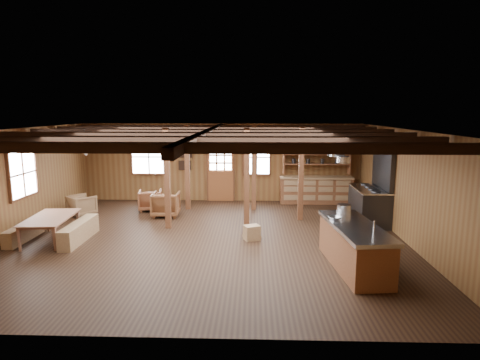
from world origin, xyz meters
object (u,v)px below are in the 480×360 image
object	(u,v)px
armchair_a	(166,204)
kitchen_island	(354,246)
dining_table	(52,229)
armchair_b	(150,200)
commercial_range	(372,200)
armchair_c	(82,205)

from	to	relation	value
armchair_a	kitchen_island	bearing A→B (deg)	138.28
dining_table	armchair_b	size ratio (longest dim) A/B	2.37
kitchen_island	commercial_range	size ratio (longest dim) A/B	1.19
kitchen_island	armchair_a	xyz separation A→B (m)	(-4.83, 4.02, -0.10)
kitchen_island	armchair_c	bearing A→B (deg)	145.66
armchair_b	armchair_c	size ratio (longest dim) A/B	1.04
dining_table	commercial_range	bearing A→B (deg)	-82.04
commercial_range	dining_table	xyz separation A→B (m)	(-8.54, -1.95, -0.37)
dining_table	armchair_a	distance (m)	3.41
armchair_a	armchair_c	xyz separation A→B (m)	(-2.66, 0.01, -0.05)
commercial_range	armchair_a	distance (m)	6.21
commercial_range	armchair_c	xyz separation A→B (m)	(-8.84, 0.52, -0.36)
commercial_range	dining_table	bearing A→B (deg)	-167.14
commercial_range	armchair_b	distance (m)	6.98
commercial_range	armchair_a	bearing A→B (deg)	175.26
kitchen_island	armchair_b	distance (m)	7.27
commercial_range	armchair_b	size ratio (longest dim) A/B	2.91
armchair_b	armchair_c	distance (m)	2.11
dining_table	armchair_b	bearing A→B (deg)	-32.75
kitchen_island	commercial_range	bearing A→B (deg)	62.79
kitchen_island	dining_table	distance (m)	7.36
armchair_a	dining_table	bearing A→B (deg)	44.30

